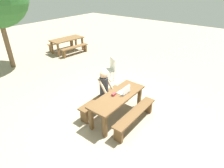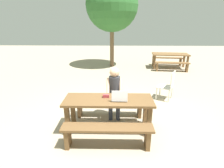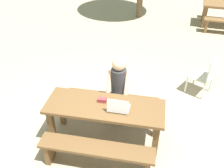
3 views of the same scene
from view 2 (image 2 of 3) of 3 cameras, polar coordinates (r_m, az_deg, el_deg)
The scene contains 12 objects.
ground_plane at distance 4.10m, azimuth -1.08°, elevation -14.40°, with size 30.00×30.00×0.00m, color tan.
picnic_table_front at distance 3.79m, azimuth -1.14°, elevation -6.58°, with size 1.88×0.67×0.74m.
bench_near at distance 3.41m, azimuth -1.51°, elevation -15.22°, with size 1.71×0.30×0.45m.
bench_far at distance 4.44m, azimuth -0.82°, elevation -6.49°, with size 1.71×0.30×0.45m.
laptop at distance 3.64m, azimuth 2.45°, elevation -4.52°, with size 0.33×0.26×0.24m.
small_pouch at distance 3.80m, azimuth -1.97°, elevation -3.89°, with size 0.13×0.07×0.06m.
person_seated at distance 4.24m, azimuth 0.78°, elevation -1.68°, with size 0.37×0.39×1.28m.
plastic_chair at distance 5.63m, azimuth 17.68°, elevation -0.34°, with size 0.60×0.60×0.90m.
picnic_table_mid at distance 9.65m, azimuth 18.29°, elevation 8.64°, with size 1.88×1.01×0.76m.
bench_mid_south at distance 9.08m, azimuth 18.84°, elevation 5.93°, with size 1.64×0.46×0.45m.
bench_mid_north at distance 10.33m, azimuth 17.45°, elevation 7.61°, with size 1.64×0.46×0.45m.
tree_left at distance 9.50m, azimuth -0.02°, elevation 24.18°, with size 2.60×2.60×4.39m.
Camera 2 is at (0.14, -3.40, 2.27)m, focal length 28.27 mm.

